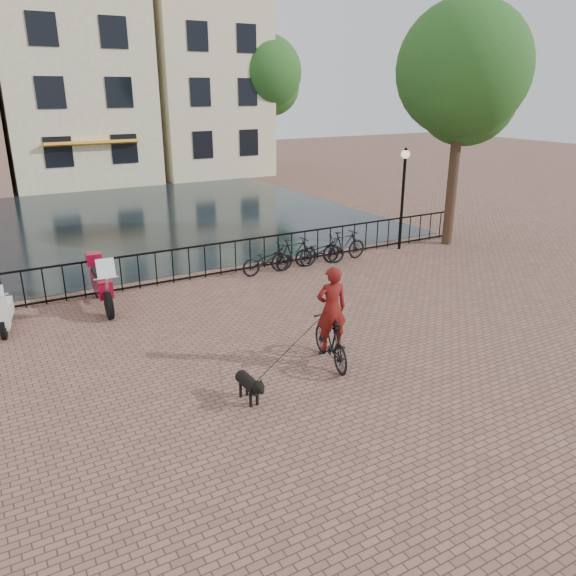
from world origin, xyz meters
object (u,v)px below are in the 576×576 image
lamp_post (404,182)px  cyclist (331,322)px  motorcycle (101,278)px  dog (249,386)px  scooter (3,303)px

lamp_post → cyclist: lamp_post is taller
cyclist → motorcycle: (-3.35, 5.57, -0.13)m
dog → motorcycle: 6.22m
motorcycle → scooter: bearing=-169.3°
lamp_post → motorcycle: 10.56m
scooter → lamp_post: bearing=13.9°
lamp_post → dog: (-9.20, -6.66, -2.08)m
dog → scooter: scooter is taller
motorcycle → lamp_post: bearing=5.8°
cyclist → scooter: size_ratio=1.65×
cyclist → scooter: 7.72m
lamp_post → scooter: (-12.74, -0.91, -1.71)m
dog → lamp_post: bearing=34.3°
cyclist → dog: cyclist is taller
lamp_post → cyclist: size_ratio=1.41×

